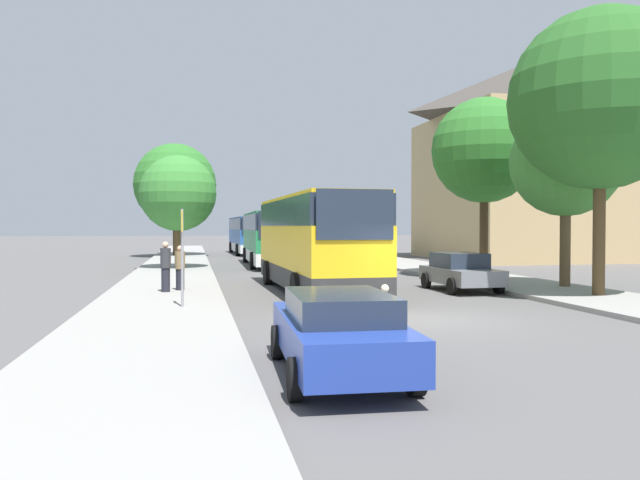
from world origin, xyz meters
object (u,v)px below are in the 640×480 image
(pedestrian_waiting_far, at_px, (180,268))
(tree_left_far, at_px, (178,193))
(bus_stop_sign, at_px, (182,246))
(tree_left_near, at_px, (175,184))
(tree_right_near, at_px, (600,100))
(bus_middle, at_px, (269,237))
(tree_right_mid, at_px, (566,162))
(parked_car_left_curb, at_px, (338,331))
(parked_car_right_near, at_px, (460,271))
(tree_right_far, at_px, (484,151))
(pedestrian_waiting_near, at_px, (166,266))
(bus_rear, at_px, (248,234))
(bus_front, at_px, (314,242))
(parked_car_right_far, at_px, (357,254))

(pedestrian_waiting_far, height_order, tree_left_far, tree_left_far)
(bus_stop_sign, bearing_deg, tree_left_near, 91.93)
(tree_left_near, xyz_separation_m, tree_right_near, (14.70, -32.25, 0.89))
(bus_middle, distance_m, tree_right_near, 22.54)
(tree_right_mid, bearing_deg, tree_left_near, 117.78)
(parked_car_left_curb, relative_size, parked_car_right_near, 1.17)
(bus_middle, distance_m, bus_stop_sign, 21.13)
(pedestrian_waiting_far, relative_size, tree_left_near, 0.18)
(tree_right_far, bearing_deg, pedestrian_waiting_near, -162.06)
(bus_rear, bearing_deg, bus_stop_sign, -99.08)
(bus_middle, bearing_deg, tree_right_far, -51.95)
(tree_right_far, bearing_deg, bus_stop_sign, -146.98)
(bus_stop_sign, bearing_deg, pedestrian_waiting_far, 91.95)
(bus_rear, relative_size, pedestrian_waiting_near, 6.56)
(bus_middle, xyz_separation_m, bus_rear, (0.11, 16.34, -0.03))
(parked_car_left_curb, height_order, pedestrian_waiting_far, pedestrian_waiting_far)
(bus_front, height_order, tree_right_near, tree_right_near)
(parked_car_right_far, xyz_separation_m, tree_right_far, (3.64, -9.46, 5.22))
(bus_front, height_order, bus_stop_sign, bus_front)
(tree_left_far, distance_m, tree_right_mid, 20.20)
(pedestrian_waiting_near, bearing_deg, tree_left_far, 66.33)
(parked_car_left_curb, relative_size, bus_stop_sign, 1.66)
(bus_rear, distance_m, tree_right_far, 29.59)
(bus_front, xyz_separation_m, pedestrian_waiting_near, (-5.36, -0.28, -0.84))
(bus_rear, relative_size, tree_right_far, 1.39)
(bus_rear, xyz_separation_m, bus_stop_sign, (-5.06, -36.88, 0.14))
(parked_car_left_curb, distance_m, bus_stop_sign, 8.78)
(bus_rear, height_order, tree_right_mid, tree_right_mid)
(bus_stop_sign, xyz_separation_m, pedestrian_waiting_near, (-0.65, 4.25, -0.83))
(parked_car_left_curb, distance_m, tree_left_far, 25.77)
(bus_middle, bearing_deg, parked_car_left_curb, -93.35)
(parked_car_left_curb, distance_m, parked_car_right_near, 14.30)
(pedestrian_waiting_far, bearing_deg, parked_car_left_curb, 126.80)
(parked_car_right_far, xyz_separation_m, tree_right_mid, (4.27, -15.02, 4.14))
(tree_left_near, relative_size, tree_right_far, 1.07)
(bus_stop_sign, xyz_separation_m, tree_right_mid, (14.30, 3.33, 3.03))
(bus_front, height_order, tree_right_far, tree_right_far)
(bus_middle, relative_size, parked_car_left_curb, 2.54)
(bus_middle, height_order, pedestrian_waiting_near, bus_middle)
(tree_left_far, height_order, tree_right_near, tree_right_near)
(bus_middle, height_order, parked_car_right_far, bus_middle)
(bus_stop_sign, bearing_deg, tree_left_far, 91.72)
(tree_left_far, bearing_deg, tree_right_mid, -42.79)
(parked_car_right_near, distance_m, tree_left_far, 17.38)
(bus_middle, distance_m, parked_car_left_curb, 28.94)
(bus_rear, height_order, bus_stop_sign, bus_rear)
(bus_rear, height_order, parked_car_right_near, bus_rear)
(bus_front, bearing_deg, tree_right_far, 24.73)
(parked_car_left_curb, bearing_deg, bus_middle, 87.90)
(bus_rear, xyz_separation_m, tree_right_mid, (9.25, -33.54, 3.17))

